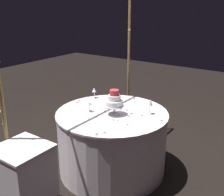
{
  "coord_description": "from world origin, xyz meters",
  "views": [
    {
      "loc": [
        -2.49,
        -1.75,
        1.98
      ],
      "look_at": [
        0.0,
        0.0,
        0.93
      ],
      "focal_mm": 45.45,
      "sensor_mm": 36.0,
      "label": 1
    }
  ],
  "objects_px": {
    "wine_glass_1": "(150,103)",
    "cake_knife": "(101,108)",
    "main_table": "(112,142)",
    "wine_glass_0": "(116,92)",
    "wine_glass_2": "(94,91)",
    "decorative_arch": "(80,54)",
    "wine_glass_3": "(89,104)",
    "side_table": "(25,182)",
    "tiered_cake": "(114,101)"
  },
  "relations": [
    {
      "from": "tiered_cake",
      "to": "wine_glass_1",
      "type": "distance_m",
      "value": 0.41
    },
    {
      "from": "side_table",
      "to": "tiered_cake",
      "type": "height_order",
      "value": "tiered_cake"
    },
    {
      "from": "main_table",
      "to": "cake_knife",
      "type": "distance_m",
      "value": 0.42
    },
    {
      "from": "wine_glass_0",
      "to": "wine_glass_3",
      "type": "bearing_deg",
      "value": 169.92
    },
    {
      "from": "decorative_arch",
      "to": "wine_glass_1",
      "type": "relative_size",
      "value": 12.61
    },
    {
      "from": "main_table",
      "to": "wine_glass_2",
      "type": "distance_m",
      "value": 0.75
    },
    {
      "from": "main_table",
      "to": "side_table",
      "type": "height_order",
      "value": "main_table"
    },
    {
      "from": "wine_glass_2",
      "to": "wine_glass_3",
      "type": "bearing_deg",
      "value": -148.21
    },
    {
      "from": "wine_glass_1",
      "to": "wine_glass_2",
      "type": "distance_m",
      "value": 0.87
    },
    {
      "from": "tiered_cake",
      "to": "wine_glass_2",
      "type": "relative_size",
      "value": 2.11
    },
    {
      "from": "main_table",
      "to": "wine_glass_0",
      "type": "distance_m",
      "value": 0.62
    },
    {
      "from": "side_table",
      "to": "wine_glass_2",
      "type": "distance_m",
      "value": 1.51
    },
    {
      "from": "wine_glass_0",
      "to": "wine_glass_1",
      "type": "xyz_separation_m",
      "value": [
        -0.1,
        -0.53,
        -0.0
      ]
    },
    {
      "from": "main_table",
      "to": "tiered_cake",
      "type": "xyz_separation_m",
      "value": [
        -0.03,
        -0.05,
        0.54
      ]
    },
    {
      "from": "decorative_arch",
      "to": "main_table",
      "type": "relative_size",
      "value": 1.71
    },
    {
      "from": "wine_glass_1",
      "to": "cake_knife",
      "type": "distance_m",
      "value": 0.61
    },
    {
      "from": "wine_glass_3",
      "to": "main_table",
      "type": "bearing_deg",
      "value": -61.56
    },
    {
      "from": "wine_glass_0",
      "to": "wine_glass_1",
      "type": "bearing_deg",
      "value": -100.89
    },
    {
      "from": "main_table",
      "to": "side_table",
      "type": "bearing_deg",
      "value": 169.25
    },
    {
      "from": "wine_glass_1",
      "to": "wine_glass_2",
      "type": "height_order",
      "value": "wine_glass_1"
    },
    {
      "from": "wine_glass_1",
      "to": "cake_knife",
      "type": "height_order",
      "value": "wine_glass_1"
    },
    {
      "from": "side_table",
      "to": "wine_glass_1",
      "type": "height_order",
      "value": "wine_glass_1"
    },
    {
      "from": "wine_glass_2",
      "to": "cake_knife",
      "type": "distance_m",
      "value": 0.42
    },
    {
      "from": "wine_glass_2",
      "to": "cake_knife",
      "type": "relative_size",
      "value": 0.49
    },
    {
      "from": "main_table",
      "to": "wine_glass_0",
      "type": "bearing_deg",
      "value": 26.12
    },
    {
      "from": "side_table",
      "to": "wine_glass_2",
      "type": "xyz_separation_m",
      "value": [
        1.41,
        0.28,
        0.49
      ]
    },
    {
      "from": "main_table",
      "to": "decorative_arch",
      "type": "bearing_deg",
      "value": 90.15
    },
    {
      "from": "main_table",
      "to": "wine_glass_3",
      "type": "xyz_separation_m",
      "value": [
        -0.13,
        0.23,
        0.47
      ]
    },
    {
      "from": "wine_glass_1",
      "to": "wine_glass_3",
      "type": "distance_m",
      "value": 0.7
    },
    {
      "from": "side_table",
      "to": "wine_glass_1",
      "type": "distance_m",
      "value": 1.54
    },
    {
      "from": "main_table",
      "to": "wine_glass_3",
      "type": "height_order",
      "value": "wine_glass_3"
    },
    {
      "from": "main_table",
      "to": "side_table",
      "type": "relative_size",
      "value": 1.77
    },
    {
      "from": "wine_glass_1",
      "to": "wine_glass_3",
      "type": "bearing_deg",
      "value": 119.27
    },
    {
      "from": "wine_glass_3",
      "to": "wine_glass_2",
      "type": "bearing_deg",
      "value": 31.79
    },
    {
      "from": "wine_glass_1",
      "to": "wine_glass_3",
      "type": "relative_size",
      "value": 1.35
    },
    {
      "from": "wine_glass_3",
      "to": "wine_glass_0",
      "type": "bearing_deg",
      "value": -10.08
    },
    {
      "from": "wine_glass_2",
      "to": "wine_glass_3",
      "type": "distance_m",
      "value": 0.49
    },
    {
      "from": "main_table",
      "to": "wine_glass_0",
      "type": "xyz_separation_m",
      "value": [
        0.32,
        0.16,
        0.51
      ]
    },
    {
      "from": "decorative_arch",
      "to": "wine_glass_3",
      "type": "distance_m",
      "value": 0.59
    },
    {
      "from": "cake_knife",
      "to": "main_table",
      "type": "bearing_deg",
      "value": -98.28
    },
    {
      "from": "main_table",
      "to": "wine_glass_2",
      "type": "bearing_deg",
      "value": 59.55
    },
    {
      "from": "tiered_cake",
      "to": "wine_glass_0",
      "type": "distance_m",
      "value": 0.41
    },
    {
      "from": "main_table",
      "to": "wine_glass_3",
      "type": "relative_size",
      "value": 9.94
    },
    {
      "from": "main_table",
      "to": "wine_glass_1",
      "type": "relative_size",
      "value": 7.36
    },
    {
      "from": "decorative_arch",
      "to": "wine_glass_2",
      "type": "relative_size",
      "value": 16.29
    },
    {
      "from": "decorative_arch",
      "to": "wine_glass_3",
      "type": "relative_size",
      "value": 17.03
    },
    {
      "from": "wine_glass_2",
      "to": "wine_glass_0",
      "type": "bearing_deg",
      "value": -85.32
    },
    {
      "from": "cake_knife",
      "to": "wine_glass_3",
      "type": "bearing_deg",
      "value": 162.24
    },
    {
      "from": "main_table",
      "to": "wine_glass_2",
      "type": "height_order",
      "value": "wine_glass_2"
    },
    {
      "from": "wine_glass_1",
      "to": "cake_knife",
      "type": "relative_size",
      "value": 0.63
    }
  ]
}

